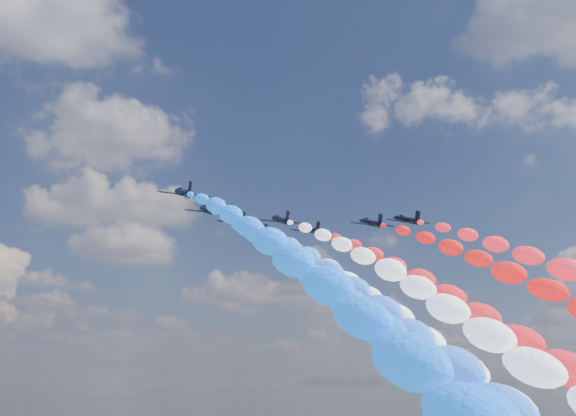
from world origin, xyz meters
name	(u,v)px	position (x,y,z in m)	size (l,w,h in m)	color
jet_0	(183,193)	(-25.49, -6.81, 90.54)	(9.20, 12.33, 2.72)	black
trail_0	(310,299)	(-25.49, -62.23, 65.18)	(5.64, 106.50, 53.30)	blue
jet_1	(208,210)	(-17.48, 4.63, 90.54)	(9.20, 12.33, 2.72)	black
trail_1	(330,311)	(-17.48, -50.79, 65.18)	(5.64, 106.50, 53.30)	blue
jet_2	(238,221)	(-8.63, 11.45, 90.54)	(9.20, 12.33, 2.72)	black
trail_2	(366,318)	(-8.63, -43.97, 65.18)	(5.64, 106.50, 53.30)	blue
jet_3	(281,220)	(-0.36, 7.15, 90.54)	(9.20, 12.33, 2.72)	black
trail_3	(435,318)	(-0.36, -48.28, 65.18)	(5.64, 106.50, 53.30)	white
jet_4	(259,232)	(-0.36, 20.61, 90.54)	(9.20, 12.33, 2.72)	black
trail_4	(384,325)	(-0.36, -34.81, 65.18)	(5.64, 106.50, 53.30)	white
jet_5	(310,230)	(9.67, 13.72, 90.54)	(9.20, 12.33, 2.72)	black
trail_5	(466,324)	(9.67, -41.70, 65.18)	(5.64, 106.50, 53.30)	red
jet_6	(371,223)	(18.92, 1.96, 90.54)	(9.20, 12.33, 2.72)	black
trail_6	(572,320)	(18.92, -53.47, 65.18)	(5.64, 106.50, 53.30)	red
jet_7	(407,220)	(24.59, -3.63, 90.54)	(9.20, 12.33, 2.72)	black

